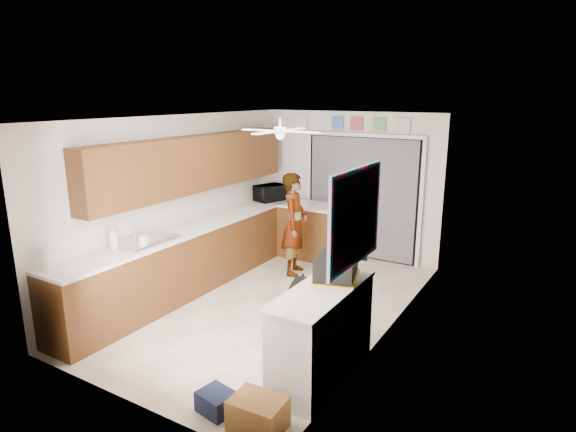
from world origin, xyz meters
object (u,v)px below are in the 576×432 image
at_px(navy_crate, 216,402).
at_px(dog, 299,295).
at_px(microwave, 270,193).
at_px(man, 295,224).
at_px(soap_bottle, 113,237).
at_px(cup, 144,242).
at_px(cardboard_box, 258,414).
at_px(suitcase, 336,267).
at_px(paper_towel_roll, 45,257).

distance_m(navy_crate, dog, 2.21).
height_order(microwave, man, man).
bearing_deg(soap_bottle, navy_crate, -20.17).
distance_m(navy_crate, man, 3.62).
xyz_separation_m(cup, navy_crate, (2.00, -1.09, -0.90)).
xyz_separation_m(navy_crate, man, (-1.13, 3.37, 0.71)).
xyz_separation_m(cardboard_box, dog, (-0.83, 2.17, 0.09)).
distance_m(soap_bottle, cardboard_box, 2.95).
xyz_separation_m(suitcase, dog, (-0.90, 0.81, -0.82)).
xyz_separation_m(microwave, navy_crate, (2.06, -4.09, -0.99)).
xyz_separation_m(cup, suitcase, (2.52, 0.27, 0.06)).
relative_size(microwave, soap_bottle, 1.71).
height_order(soap_bottle, man, man).
bearing_deg(suitcase, cardboard_box, -108.71).
bearing_deg(man, navy_crate, -177.49).
distance_m(paper_towel_roll, man, 3.61).
height_order(cup, navy_crate, cup).
relative_size(paper_towel_roll, dog, 0.49).
bearing_deg(paper_towel_roll, navy_crate, 1.27).
height_order(soap_bottle, suitcase, soap_bottle).
xyz_separation_m(cardboard_box, navy_crate, (-0.45, 0.00, -0.05)).
xyz_separation_m(paper_towel_roll, cardboard_box, (2.70, 0.05, -0.94)).
relative_size(paper_towel_roll, man, 0.18).
bearing_deg(microwave, navy_crate, -135.45).
bearing_deg(soap_bottle, dog, 36.30).
relative_size(cup, suitcase, 0.27).
distance_m(cardboard_box, navy_crate, 0.45).
xyz_separation_m(microwave, cardboard_box, (2.51, -4.09, -0.94)).
bearing_deg(cardboard_box, man, 115.22).
xyz_separation_m(suitcase, navy_crate, (-0.52, -1.36, -0.96)).
xyz_separation_m(soap_bottle, dog, (1.84, 1.35, -0.86)).
xyz_separation_m(microwave, cup, (0.06, -3.00, -0.09)).
bearing_deg(dog, microwave, 113.30).
bearing_deg(cup, paper_towel_roll, -102.62).
bearing_deg(suitcase, navy_crate, -126.82).
distance_m(microwave, navy_crate, 4.69).
distance_m(cup, man, 2.44).
bearing_deg(cardboard_box, dog, 110.99).
xyz_separation_m(paper_towel_roll, dog, (1.87, 2.22, -0.85)).
bearing_deg(microwave, dog, -121.06).
xyz_separation_m(navy_crate, dog, (-0.38, 2.17, 0.14)).
relative_size(cup, paper_towel_roll, 0.49).
bearing_deg(suitcase, soap_bottle, 175.40).
height_order(microwave, cup, microwave).
distance_m(cardboard_box, man, 3.78).
height_order(paper_towel_roll, suitcase, paper_towel_roll).
relative_size(microwave, cup, 3.63).
bearing_deg(dog, cup, -164.05).
bearing_deg(cardboard_box, cup, 156.04).
distance_m(soap_bottle, paper_towel_roll, 0.87).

